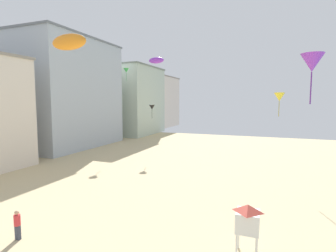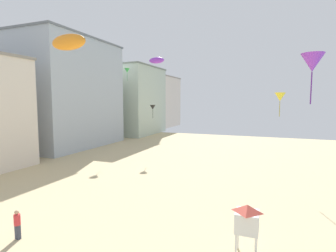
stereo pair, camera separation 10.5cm
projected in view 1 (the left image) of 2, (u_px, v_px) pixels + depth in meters
The scene contains 11 objects.
boardwalk_hotel_mid at pixel (59, 94), 44.17m from camera, with size 14.26×17.84×17.61m.
boardwalk_hotel_far at pixel (120, 101), 62.11m from camera, with size 17.48×14.85×15.39m.
boardwalk_hotel_distant at pixel (152, 102), 78.97m from camera, with size 13.02×14.64×14.72m.
kite_flyer at pixel (17, 223), 14.26m from camera, with size 0.34×0.34×1.64m.
lifeguard_stand at pixel (248, 219), 12.76m from camera, with size 1.10×1.10×2.55m.
kite_black_delta at pixel (152, 107), 36.33m from camera, with size 0.82×0.82×1.86m.
kite_yellow_delta at pixel (279, 97), 25.27m from camera, with size 1.02×1.02×2.31m.
kite_purple_delta at pixel (312, 63), 16.59m from camera, with size 1.41×1.41×3.21m.
kite_orange_parafoil at pixel (69, 42), 12.78m from camera, with size 2.01×0.56×0.78m.
kite_purple_parafoil_2 at pixel (156, 60), 22.96m from camera, with size 1.41×0.39×0.55m.
kite_green_delta at pixel (126, 71), 41.90m from camera, with size 0.87×0.87×1.98m.
Camera 1 is at (8.62, 1.43, 7.54)m, focal length 28.04 mm.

